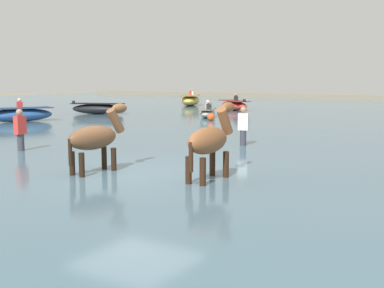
% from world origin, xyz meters
% --- Properties ---
extents(ground_plane, '(120.00, 120.00, 0.00)m').
position_xyz_m(ground_plane, '(0.00, 0.00, 0.00)').
color(ground_plane, '#84755B').
extents(water_surface, '(90.00, 90.00, 0.38)m').
position_xyz_m(water_surface, '(0.00, 10.00, 0.19)').
color(water_surface, '#476675').
rests_on(water_surface, ground).
extents(horse_lead_chestnut, '(0.50, 1.84, 2.01)m').
position_xyz_m(horse_lead_chestnut, '(1.82, 0.23, 1.19)').
color(horse_lead_chestnut, brown).
rests_on(horse_lead_chestnut, ground).
extents(horse_trailing_bay, '(0.58, 1.78, 1.93)m').
position_xyz_m(horse_trailing_bay, '(-0.79, -0.46, 1.14)').
color(horse_trailing_bay, brown).
rests_on(horse_trailing_bay, ground).
extents(boat_far_inshore, '(3.12, 4.14, 1.29)m').
position_xyz_m(boat_far_inshore, '(-13.77, 23.64, 0.79)').
color(boat_far_inshore, gold).
rests_on(boat_far_inshore, water_surface).
extents(boat_near_port, '(3.12, 2.68, 1.12)m').
position_xyz_m(boat_near_port, '(-8.30, 20.55, 0.71)').
color(boat_near_port, '#BC382D').
rests_on(boat_near_port, water_surface).
extents(boat_distant_west, '(2.36, 3.44, 1.17)m').
position_xyz_m(boat_distant_west, '(-13.10, 7.07, 0.73)').
color(boat_distant_west, '#28518E').
rests_on(boat_distant_west, water_surface).
extents(boat_far_offshore, '(3.41, 2.17, 0.78)m').
position_xyz_m(boat_far_offshore, '(-13.52, 13.02, 0.70)').
color(boat_far_offshore, black).
rests_on(boat_far_offshore, water_surface).
extents(boat_mid_outer, '(1.78, 2.58, 0.95)m').
position_xyz_m(boat_mid_outer, '(-6.73, 14.47, 0.64)').
color(boat_mid_outer, '#B2AD9E').
rests_on(boat_mid_outer, water_surface).
extents(person_spectator_far, '(0.37, 0.29, 1.63)m').
position_xyz_m(person_spectator_far, '(0.02, 5.38, 0.87)').
color(person_spectator_far, '#383842').
rests_on(person_spectator_far, ground).
extents(person_wading_mid, '(0.21, 0.33, 1.63)m').
position_xyz_m(person_wading_mid, '(-5.04, 0.81, 0.87)').
color(person_wading_mid, '#383842').
rests_on(person_wading_mid, ground).
extents(channel_buoy, '(0.39, 0.39, 0.89)m').
position_xyz_m(channel_buoy, '(-5.46, 12.67, 0.58)').
color(channel_buoy, '#E54C1E').
rests_on(channel_buoy, water_surface).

